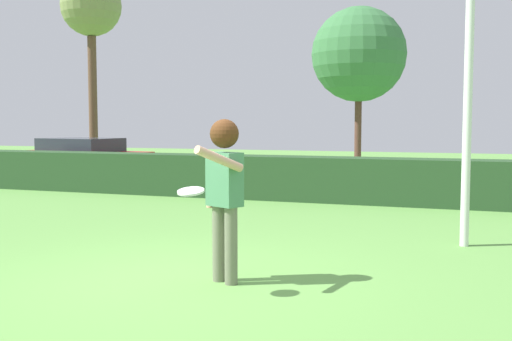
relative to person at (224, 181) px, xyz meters
The scene contains 7 objects.
ground_plane 1.22m from the person, 159.86° to the right, with size 60.00×60.00×0.00m, color #629D47.
person is the anchor object (origin of this frame).
frisbee 0.62m from the person, 98.95° to the right, with size 0.27×0.27×0.07m.
hedge_row 7.19m from the person, 93.81° to the left, with size 19.73×0.90×0.97m, color #274725.
parked_car_red 13.03m from the person, 132.06° to the left, with size 4.38×2.23×1.25m.
birch_tree 16.97m from the person, 129.18° to the left, with size 2.11×2.11×6.85m.
maple_tree 16.94m from the person, 95.56° to the left, with size 3.44×3.44×5.90m.
Camera 1 is at (3.04, -5.94, 1.75)m, focal length 43.50 mm.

